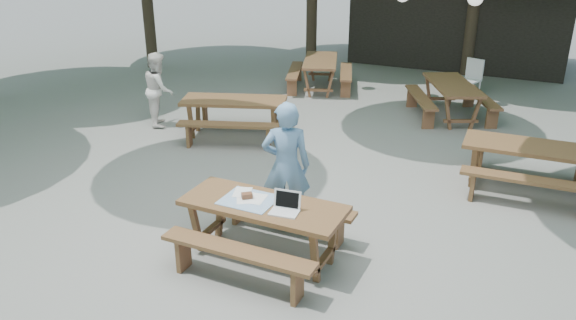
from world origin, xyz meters
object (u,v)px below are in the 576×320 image
at_px(main_picnic_table, 264,229).
at_px(picnic_table_nw, 235,117).
at_px(woman, 286,166).
at_px(second_person, 159,89).
at_px(plastic_chair, 469,86).

height_order(main_picnic_table, picnic_table_nw, same).
relative_size(main_picnic_table, woman, 1.12).
bearing_deg(picnic_table_nw, second_person, 161.43).
relative_size(woman, second_person, 1.18).
bearing_deg(woman, picnic_table_nw, -72.92).
distance_m(second_person, plastic_chair, 7.34).
bearing_deg(picnic_table_nw, main_picnic_table, -74.97).
xyz_separation_m(main_picnic_table, woman, (-0.10, 0.85, 0.50)).
bearing_deg(second_person, plastic_chair, -83.87).
height_order(picnic_table_nw, plastic_chair, plastic_chair).
bearing_deg(picnic_table_nw, woman, -68.71).
bearing_deg(woman, plastic_chair, -123.51).
bearing_deg(second_person, picnic_table_nw, -124.26).
height_order(main_picnic_table, second_person, second_person).
height_order(main_picnic_table, woman, woman).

